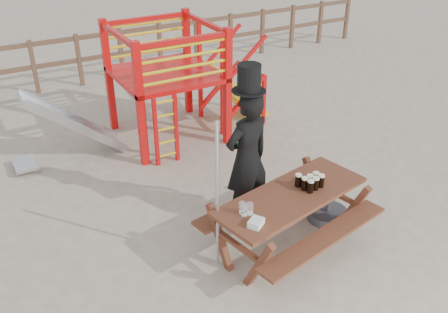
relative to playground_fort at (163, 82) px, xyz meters
The scene contains 10 objects.
ground 3.74m from the playground_fort, 91.99° to the right, with size 60.00×60.00×0.00m, color #B9AB90.
back_fence 3.44m from the playground_fort, 92.08° to the left, with size 15.09×0.09×1.20m.
playground_fort is the anchor object (origin of this frame).
picnic_table 3.77m from the playground_fort, 88.57° to the right, with size 2.30×1.80×0.80m.
man_with_hat 2.94m from the playground_fort, 91.30° to the right, with size 0.76×0.56×2.26m.
metal_pole 3.68m from the playground_fort, 103.63° to the right, with size 0.04×0.04×1.96m, color #B2B2B7.
parasol_base 3.77m from the playground_fort, 75.11° to the right, with size 0.57×0.57×0.24m.
paper_bag 4.11m from the playground_fort, 98.91° to the right, with size 0.18×0.14×0.08m, color white.
stout_pints 3.75m from the playground_fort, 84.02° to the right, with size 0.32×0.27×0.17m.
empty_glasses 3.86m from the playground_fort, 99.31° to the right, with size 0.15×0.14×0.15m.
Camera 1 is at (-3.05, -4.22, 4.19)m, focal length 40.00 mm.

